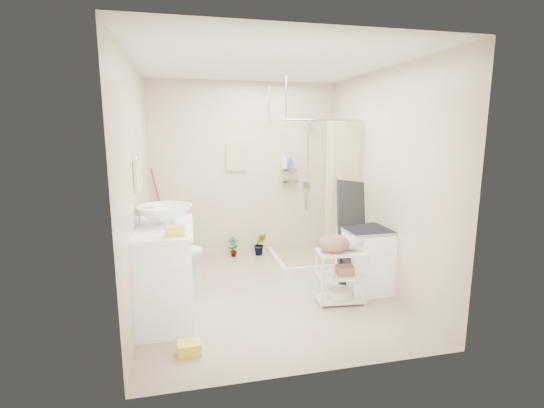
# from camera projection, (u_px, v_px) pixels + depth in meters

# --- Properties ---
(floor) EXTENTS (3.20, 3.20, 0.00)m
(floor) POSITION_uv_depth(u_px,v_px,m) (268.00, 293.00, 4.65)
(floor) COLOR tan
(floor) RESTS_ON ground
(ceiling) EXTENTS (2.80, 3.20, 0.04)m
(ceiling) POSITION_uv_depth(u_px,v_px,m) (268.00, 63.00, 4.17)
(ceiling) COLOR silver
(ceiling) RESTS_ON ground
(wall_back) EXTENTS (2.80, 0.04, 2.60)m
(wall_back) POSITION_uv_depth(u_px,v_px,m) (245.00, 170.00, 5.94)
(wall_back) COLOR beige
(wall_back) RESTS_ON ground
(wall_front) EXTENTS (2.80, 0.04, 2.60)m
(wall_front) POSITION_uv_depth(u_px,v_px,m) (315.00, 213.00, 2.88)
(wall_front) COLOR beige
(wall_front) RESTS_ON ground
(wall_left) EXTENTS (0.04, 3.20, 2.60)m
(wall_left) POSITION_uv_depth(u_px,v_px,m) (137.00, 188.00, 4.10)
(wall_left) COLOR beige
(wall_left) RESTS_ON ground
(wall_right) EXTENTS (0.04, 3.20, 2.60)m
(wall_right) POSITION_uv_depth(u_px,v_px,m) (382.00, 180.00, 4.72)
(wall_right) COLOR beige
(wall_right) RESTS_ON ground
(vanity) EXTENTS (0.63, 1.10, 0.96)m
(vanity) POSITION_uv_depth(u_px,v_px,m) (164.00, 272.00, 3.98)
(vanity) COLOR white
(vanity) RESTS_ON ground
(sink) EXTENTS (0.68, 0.68, 0.19)m
(sink) POSITION_uv_depth(u_px,v_px,m) (165.00, 215.00, 3.99)
(sink) COLOR white
(sink) RESTS_ON vanity
(counter_basket) EXTENTS (0.18, 0.15, 0.09)m
(counter_basket) POSITION_uv_depth(u_px,v_px,m) (175.00, 231.00, 3.54)
(counter_basket) COLOR gold
(counter_basket) RESTS_ON vanity
(floor_basket) EXTENTS (0.30, 0.24, 0.15)m
(floor_basket) POSITION_uv_depth(u_px,v_px,m) (189.00, 346.00, 3.37)
(floor_basket) COLOR yellow
(floor_basket) RESTS_ON ground
(toilet) EXTENTS (0.67, 0.40, 0.68)m
(toilet) POSITION_uv_depth(u_px,v_px,m) (177.00, 253.00, 5.05)
(toilet) COLOR white
(toilet) RESTS_ON ground
(mop) EXTENTS (0.14, 0.14, 1.37)m
(mop) POSITION_uv_depth(u_px,v_px,m) (159.00, 215.00, 5.71)
(mop) COLOR red
(mop) RESTS_ON ground
(potted_plant_a) EXTENTS (0.16, 0.11, 0.30)m
(potted_plant_a) POSITION_uv_depth(u_px,v_px,m) (233.00, 247.00, 5.96)
(potted_plant_a) COLOR brown
(potted_plant_a) RESTS_ON ground
(potted_plant_b) EXTENTS (0.20, 0.17, 0.35)m
(potted_plant_b) POSITION_uv_depth(u_px,v_px,m) (260.00, 244.00, 6.03)
(potted_plant_b) COLOR brown
(potted_plant_b) RESTS_ON ground
(hanging_towel) EXTENTS (0.28, 0.03, 0.42)m
(hanging_towel) POSITION_uv_depth(u_px,v_px,m) (236.00, 157.00, 5.86)
(hanging_towel) COLOR #C6BC8F
(hanging_towel) RESTS_ON wall_back
(towel_ring) EXTENTS (0.04, 0.22, 0.34)m
(towel_ring) POSITION_uv_depth(u_px,v_px,m) (136.00, 174.00, 3.89)
(towel_ring) COLOR #D5CB85
(towel_ring) RESTS_ON wall_left
(tp_holder) EXTENTS (0.08, 0.12, 0.14)m
(tp_holder) POSITION_uv_depth(u_px,v_px,m) (145.00, 240.00, 4.27)
(tp_holder) COLOR white
(tp_holder) RESTS_ON wall_left
(shower) EXTENTS (1.10, 1.10, 2.10)m
(shower) POSITION_uv_depth(u_px,v_px,m) (310.00, 190.00, 5.65)
(shower) COLOR silver
(shower) RESTS_ON ground
(shampoo_bottle_a) EXTENTS (0.13, 0.13, 0.24)m
(shampoo_bottle_a) POSITION_uv_depth(u_px,v_px,m) (285.00, 160.00, 5.99)
(shampoo_bottle_a) COLOR silver
(shampoo_bottle_a) RESTS_ON shower
(shampoo_bottle_b) EXTENTS (0.08, 0.08, 0.16)m
(shampoo_bottle_b) POSITION_uv_depth(u_px,v_px,m) (291.00, 163.00, 5.99)
(shampoo_bottle_b) COLOR #3E509E
(shampoo_bottle_b) RESTS_ON shower
(washing_machine) EXTENTS (0.53, 0.55, 0.76)m
(washing_machine) POSITION_uv_depth(u_px,v_px,m) (365.00, 260.00, 4.68)
(washing_machine) COLOR white
(washing_machine) RESTS_ON ground
(laundry_rack) EXTENTS (0.54, 0.35, 0.71)m
(laundry_rack) POSITION_uv_depth(u_px,v_px,m) (341.00, 272.00, 4.34)
(laundry_rack) COLOR beige
(laundry_rack) RESTS_ON ground
(ironing_board) EXTENTS (0.39, 0.17, 1.34)m
(ironing_board) POSITION_uv_depth(u_px,v_px,m) (352.00, 233.00, 4.76)
(ironing_board) COLOR black
(ironing_board) RESTS_ON ground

